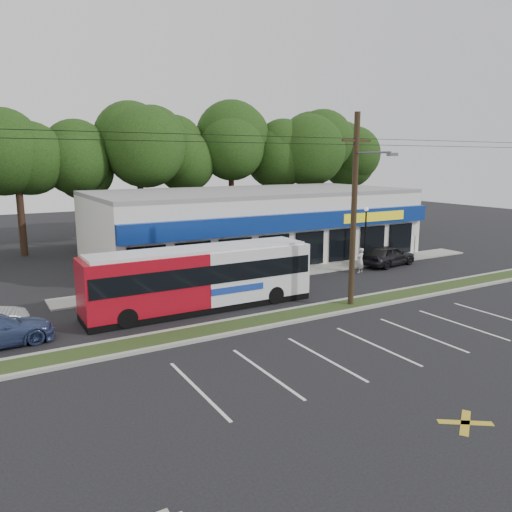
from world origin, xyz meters
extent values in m
plane|color=black|center=(0.00, 0.00, 0.00)|extent=(120.00, 120.00, 0.00)
cube|color=#243515|center=(0.00, 1.00, 0.06)|extent=(40.00, 1.60, 0.12)
cube|color=#9E9E93|center=(0.00, 0.15, 0.07)|extent=(40.00, 0.25, 0.14)
cube|color=#9E9E93|center=(0.00, 1.85, 0.07)|extent=(40.00, 0.25, 0.14)
cube|color=#9E9E93|center=(5.00, 9.00, 0.05)|extent=(32.00, 2.20, 0.10)
cube|color=silver|center=(5.50, 16.00, 2.50)|extent=(25.00, 12.00, 5.00)
cube|color=navy|center=(5.50, 9.75, 3.40)|extent=(25.00, 0.50, 1.20)
cube|color=black|center=(5.50, 9.94, 1.40)|extent=(24.00, 0.12, 2.40)
cube|color=yellow|center=(12.50, 9.48, 3.40)|extent=(6.00, 0.06, 0.70)
cube|color=gray|center=(5.50, 16.00, 5.15)|extent=(25.00, 12.00, 0.30)
cylinder|color=black|center=(3.00, 1.00, 5.00)|extent=(0.30, 0.30, 10.00)
cube|color=black|center=(3.00, 1.00, 8.60)|extent=(1.80, 0.12, 0.12)
cylinder|color=#59595E|center=(3.00, -0.20, 8.00)|extent=(0.10, 2.40, 0.10)
cube|color=#59595E|center=(3.00, -1.50, 7.90)|extent=(0.50, 0.25, 0.15)
cylinder|color=black|center=(0.00, 1.00, 8.70)|extent=(50.00, 0.02, 0.02)
cylinder|color=black|center=(0.00, 1.00, 8.40)|extent=(50.00, 0.02, 0.02)
cylinder|color=black|center=(11.00, 8.80, 2.00)|extent=(0.12, 0.12, 4.00)
sphere|color=silver|center=(11.00, 8.80, 4.10)|extent=(0.30, 0.30, 0.30)
cylinder|color=#59595E|center=(16.00, 8.60, 1.10)|extent=(0.06, 0.06, 2.20)
cube|color=white|center=(16.00, 8.55, 2.00)|extent=(0.45, 0.04, 0.45)
cylinder|color=black|center=(-11.00, 26.00, 2.86)|extent=(0.56, 0.56, 5.72)
sphere|color=black|center=(-11.00, 26.00, 8.45)|extent=(6.76, 6.76, 6.76)
cylinder|color=black|center=(-6.00, 26.00, 2.86)|extent=(0.56, 0.56, 5.72)
sphere|color=black|center=(-6.00, 26.00, 8.45)|extent=(6.76, 6.76, 6.76)
cylinder|color=black|center=(-1.00, 26.00, 2.86)|extent=(0.56, 0.56, 5.72)
sphere|color=black|center=(-1.00, 26.00, 8.45)|extent=(6.76, 6.76, 6.76)
cylinder|color=black|center=(4.00, 26.00, 2.86)|extent=(0.56, 0.56, 5.72)
sphere|color=black|center=(4.00, 26.00, 8.45)|extent=(6.76, 6.76, 6.76)
cylinder|color=black|center=(9.00, 26.00, 2.86)|extent=(0.56, 0.56, 5.72)
sphere|color=black|center=(9.00, 26.00, 8.45)|extent=(6.76, 6.76, 6.76)
cylinder|color=black|center=(14.00, 26.00, 2.86)|extent=(0.56, 0.56, 5.72)
sphere|color=black|center=(14.00, 26.00, 8.45)|extent=(6.76, 6.76, 6.76)
cylinder|color=black|center=(19.00, 26.00, 2.86)|extent=(0.56, 0.56, 5.72)
sphere|color=black|center=(19.00, 26.00, 8.45)|extent=(6.76, 6.76, 6.76)
cylinder|color=black|center=(24.00, 26.00, 2.86)|extent=(0.56, 0.56, 5.72)
sphere|color=black|center=(24.00, 26.00, 8.45)|extent=(6.76, 6.76, 6.76)
cube|color=#A40C1A|center=(-7.10, 4.51, 1.73)|extent=(6.01, 2.51, 2.75)
cube|color=white|center=(-1.09, 4.49, 1.73)|extent=(6.01, 2.51, 2.75)
cube|color=black|center=(-4.09, 4.50, 0.20)|extent=(12.02, 2.48, 0.35)
cube|color=black|center=(-4.09, 4.50, 2.05)|extent=(11.78, 2.59, 0.95)
cube|color=black|center=(1.94, 4.49, 1.90)|extent=(0.06, 2.13, 1.40)
cube|color=#193899|center=(-2.59, 3.23, 1.15)|extent=(3.00, 0.04, 0.35)
cube|color=white|center=(-4.09, 4.50, 3.15)|extent=(11.41, 2.27, 0.18)
cylinder|color=black|center=(-8.30, 3.38, 0.48)|extent=(0.96, 0.28, 0.96)
cylinder|color=black|center=(-8.29, 5.64, 0.48)|extent=(0.96, 0.28, 0.96)
cylinder|color=black|center=(-0.25, 3.36, 0.48)|extent=(0.96, 0.28, 0.96)
cylinder|color=black|center=(-0.25, 5.62, 0.48)|extent=(0.96, 0.28, 0.96)
imported|color=black|center=(12.15, 7.51, 0.77)|extent=(4.75, 2.48, 1.54)
imported|color=beige|center=(8.80, 6.79, 0.86)|extent=(0.72, 0.58, 1.73)
imported|color=beige|center=(2.56, 8.50, 0.77)|extent=(0.79, 0.65, 1.53)
camera|label=1|loc=(-14.16, -18.63, 7.68)|focal=35.00mm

